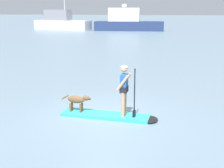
{
  "coord_description": "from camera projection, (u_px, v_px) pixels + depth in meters",
  "views": [
    {
      "loc": [
        2.44,
        -9.46,
        3.52
      ],
      "look_at": [
        0.0,
        1.0,
        0.9
      ],
      "focal_mm": 48.95,
      "sensor_mm": 36.0,
      "label": 1
    }
  ],
  "objects": [
    {
      "name": "ground_plane",
      "position": [
        105.0,
        117.0,
        10.33
      ],
      "size": [
        400.0,
        400.0,
        0.0
      ],
      "primitive_type": "plane",
      "color": "gray"
    },
    {
      "name": "paddleboard",
      "position": [
        112.0,
        116.0,
        10.26
      ],
      "size": [
        3.29,
        0.82,
        0.1
      ],
      "color": "#33B2BF",
      "rests_on": "ground_plane"
    },
    {
      "name": "person_paddler",
      "position": [
        125.0,
        87.0,
        9.9
      ],
      "size": [
        0.61,
        0.49,
        1.69
      ],
      "color": "tan",
      "rests_on": "paddleboard"
    },
    {
      "name": "dog",
      "position": [
        77.0,
        100.0,
        10.46
      ],
      "size": [
        1.08,
        0.24,
        0.59
      ],
      "color": "brown",
      "rests_on": "paddleboard"
    },
    {
      "name": "moored_boat_center",
      "position": [
        61.0,
        22.0,
        54.19
      ],
      "size": [
        10.81,
        4.52,
        10.71
      ],
      "color": "silver",
      "rests_on": "ground_plane"
    },
    {
      "name": "moored_boat_outer",
      "position": [
        127.0,
        22.0,
        52.39
      ],
      "size": [
        12.0,
        4.68,
        4.48
      ],
      "color": "navy",
      "rests_on": "ground_plane"
    }
  ]
}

